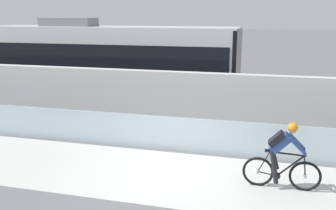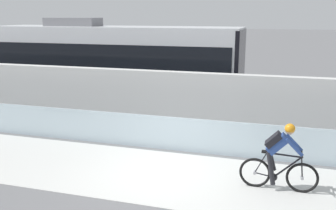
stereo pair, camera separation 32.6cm
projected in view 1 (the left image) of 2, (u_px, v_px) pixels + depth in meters
ground_plane at (163, 175)px, 9.57m from camera, size 200.00×200.00×0.00m
bike_path_deck at (163, 175)px, 9.57m from camera, size 32.00×3.20×0.01m
glass_parapet at (180, 134)px, 11.19m from camera, size 32.00×0.05×1.02m
concrete_barrier_wall at (193, 103)px, 12.75m from camera, size 32.00×0.36×2.09m
tram_rail_near at (204, 115)px, 15.33m from camera, size 32.00×0.08×0.01m
tram_rail_far at (210, 106)px, 16.67m from camera, size 32.00×0.08×0.01m
tram at (111, 63)px, 16.65m from camera, size 11.06×2.54×3.81m
cyclist_on_bike at (282, 156)px, 8.67m from camera, size 1.77×0.58×1.61m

